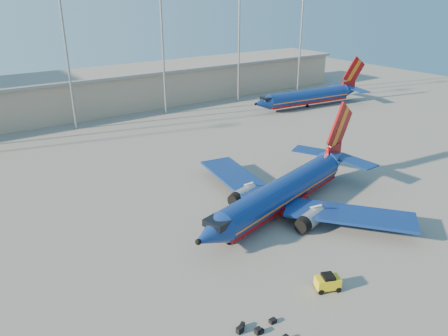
% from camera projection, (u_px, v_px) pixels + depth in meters
% --- Properties ---
extents(ground, '(220.00, 220.00, 0.00)m').
position_uv_depth(ground, '(233.00, 211.00, 54.35)').
color(ground, slate).
rests_on(ground, ground).
extents(terminal_building, '(122.00, 16.00, 8.50)m').
position_uv_depth(terminal_building, '(122.00, 88.00, 102.06)').
color(terminal_building, gray).
rests_on(terminal_building, ground).
extents(light_mast_row, '(101.60, 1.60, 28.65)m').
position_uv_depth(light_mast_row, '(116.00, 34.00, 85.29)').
color(light_mast_row, gray).
rests_on(light_mast_row, ground).
extents(aircraft_main, '(32.41, 30.76, 11.20)m').
position_uv_depth(aircraft_main, '(286.00, 191.00, 54.29)').
color(aircraft_main, navy).
rests_on(aircraft_main, ground).
extents(aircraft_second, '(31.88, 12.37, 10.80)m').
position_uv_depth(aircraft_second, '(311.00, 96.00, 102.27)').
color(aircraft_second, navy).
rests_on(aircraft_second, ground).
extents(baggage_tug, '(2.57, 2.13, 1.60)m').
position_uv_depth(baggage_tug, '(328.00, 282.00, 39.89)').
color(baggage_tug, gold).
rests_on(baggage_tug, ground).
extents(luggage_pile, '(4.19, 3.47, 0.54)m').
position_uv_depth(luggage_pile, '(257.00, 334.00, 34.69)').
color(luggage_pile, black).
rests_on(luggage_pile, ground).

